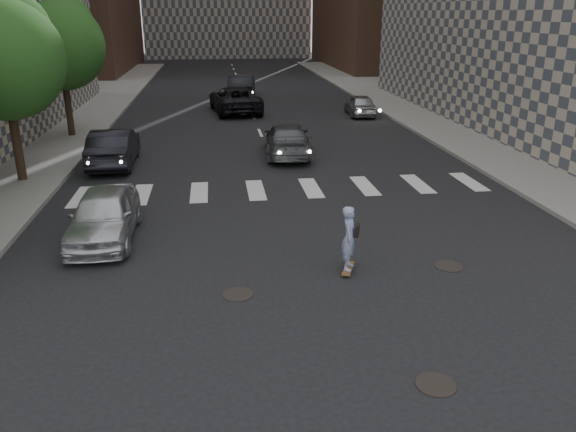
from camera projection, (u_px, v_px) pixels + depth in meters
name	position (u px, v px, depth m)	size (l,w,h in m)	color
ground	(336.00, 316.00, 11.76)	(160.00, 160.00, 0.00)	black
sidewalk_right	(511.00, 121.00, 32.13)	(13.00, 80.00, 0.15)	gray
tree_b	(4.00, 53.00, 19.38)	(4.20, 4.20, 6.60)	#382619
tree_c	(61.00, 41.00, 26.83)	(4.20, 4.20, 6.60)	#382619
manhole_a	(436.00, 384.00, 9.58)	(0.70, 0.70, 0.02)	black
manhole_b	(238.00, 294.00, 12.63)	(0.70, 0.70, 0.02)	black
manhole_c	(449.00, 266.00, 14.02)	(0.70, 0.70, 0.02)	black
skateboarder	(350.00, 238.00, 13.46)	(0.57, 0.86, 1.68)	brown
silver_sedan	(104.00, 215.00, 15.49)	(1.67, 4.15, 1.41)	silver
traffic_car_a	(114.00, 147.00, 23.02)	(1.61, 4.62, 1.52)	black
traffic_car_b	(287.00, 140.00, 24.66)	(1.95, 4.79, 1.39)	#54585C
traffic_car_c	(235.00, 99.00, 35.14)	(2.68, 5.80, 1.61)	black
traffic_car_d	(360.00, 105.00, 34.17)	(1.53, 3.79, 1.29)	#A4A7AB
traffic_car_e	(242.00, 86.00, 41.24)	(1.75, 5.02, 1.65)	black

